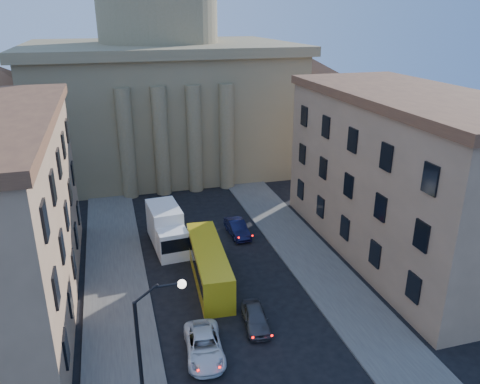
# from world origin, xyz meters

# --- Properties ---
(sidewalk_left) EXTENTS (5.00, 60.00, 0.15)m
(sidewalk_left) POSITION_xyz_m (-8.50, 18.00, 0.07)
(sidewalk_left) COLOR #504D49
(sidewalk_left) RESTS_ON ground
(sidewalk_right) EXTENTS (5.00, 60.00, 0.15)m
(sidewalk_right) POSITION_xyz_m (8.50, 18.00, 0.07)
(sidewalk_right) COLOR #504D49
(sidewalk_right) RESTS_ON ground
(church) EXTENTS (68.02, 28.76, 36.60)m
(church) POSITION_xyz_m (0.00, 55.47, 11.88)
(church) COLOR olive
(church) RESTS_ON ground
(building_right) EXTENTS (11.60, 26.60, 14.70)m
(building_right) POSITION_xyz_m (17.00, 22.00, 7.42)
(building_right) COLOR tan
(building_right) RESTS_ON ground
(street_lamp) EXTENTS (2.62, 0.44, 8.83)m
(street_lamp) POSITION_xyz_m (-6.97, 8.00, 5.29)
(street_lamp) COLOR black
(street_lamp) RESTS_ON ground
(car_left_mid) EXTENTS (2.78, 5.27, 1.41)m
(car_left_mid) POSITION_xyz_m (-3.30, 12.83, 0.71)
(car_left_mid) COLOR white
(car_left_mid) RESTS_ON ground
(car_right_far) EXTENTS (2.12, 4.24, 1.39)m
(car_right_far) POSITION_xyz_m (0.80, 14.73, 0.69)
(car_right_far) COLOR #454549
(car_right_far) RESTS_ON ground
(car_right_distant) EXTENTS (1.73, 4.57, 1.49)m
(car_right_distant) POSITION_xyz_m (3.50, 29.10, 0.75)
(car_right_distant) COLOR black
(car_right_distant) RESTS_ON ground
(city_bus) EXTENTS (3.07, 10.62, 2.96)m
(city_bus) POSITION_xyz_m (-1.02, 21.61, 1.59)
(city_bus) COLOR gold
(city_bus) RESTS_ON ground
(box_truck) EXTENTS (3.19, 7.02, 3.75)m
(box_truck) POSITION_xyz_m (-3.51, 28.68, 1.78)
(box_truck) COLOR white
(box_truck) RESTS_ON ground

